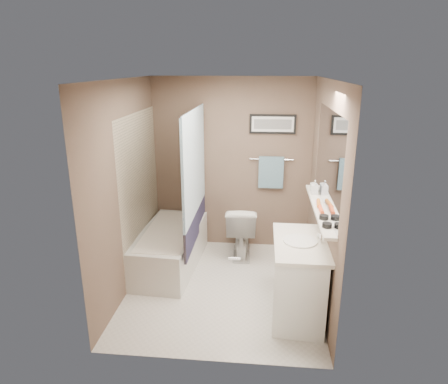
# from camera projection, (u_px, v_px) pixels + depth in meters

# --- Properties ---
(ground) EXTENTS (2.50, 2.50, 0.00)m
(ground) POSITION_uv_depth(u_px,v_px,m) (223.00, 287.00, 4.77)
(ground) COLOR silver
(ground) RESTS_ON ground
(ceiling) EXTENTS (2.20, 2.50, 0.04)m
(ceiling) POSITION_uv_depth(u_px,v_px,m) (223.00, 81.00, 4.05)
(ceiling) COLOR white
(ceiling) RESTS_ON wall_back
(wall_back) EXTENTS (2.20, 0.04, 2.40)m
(wall_back) POSITION_uv_depth(u_px,v_px,m) (232.00, 165.00, 5.57)
(wall_back) COLOR brown
(wall_back) RESTS_ON ground
(wall_front) EXTENTS (2.20, 0.04, 2.40)m
(wall_front) POSITION_uv_depth(u_px,v_px,m) (207.00, 238.00, 3.24)
(wall_front) COLOR brown
(wall_front) RESTS_ON ground
(wall_left) EXTENTS (0.04, 2.50, 2.40)m
(wall_left) POSITION_uv_depth(u_px,v_px,m) (128.00, 189.00, 4.51)
(wall_left) COLOR brown
(wall_left) RESTS_ON ground
(wall_right) EXTENTS (0.04, 2.50, 2.40)m
(wall_right) POSITION_uv_depth(u_px,v_px,m) (322.00, 195.00, 4.30)
(wall_right) COLOR brown
(wall_right) RESTS_ON ground
(tile_surround) EXTENTS (0.02, 1.55, 2.00)m
(tile_surround) POSITION_uv_depth(u_px,v_px,m) (141.00, 192.00, 5.04)
(tile_surround) COLOR tan
(tile_surround) RESTS_ON wall_left
(curtain_rod) EXTENTS (0.02, 1.55, 0.02)m
(curtain_rod) POSITION_uv_depth(u_px,v_px,m) (193.00, 109.00, 4.66)
(curtain_rod) COLOR silver
(curtain_rod) RESTS_ON wall_left
(curtain_upper) EXTENTS (0.03, 1.45, 1.28)m
(curtain_upper) POSITION_uv_depth(u_px,v_px,m) (194.00, 163.00, 4.86)
(curtain_upper) COLOR white
(curtain_upper) RESTS_ON curtain_rod
(curtain_lower) EXTENTS (0.03, 1.45, 0.36)m
(curtain_lower) POSITION_uv_depth(u_px,v_px,m) (196.00, 225.00, 5.11)
(curtain_lower) COLOR #262240
(curtain_lower) RESTS_ON curtain_rod
(mirror) EXTENTS (0.02, 1.60, 1.00)m
(mirror) POSITION_uv_depth(u_px,v_px,m) (328.00, 160.00, 4.03)
(mirror) COLOR silver
(mirror) RESTS_ON wall_right
(shelf) EXTENTS (0.12, 1.60, 0.03)m
(shelf) POSITION_uv_depth(u_px,v_px,m) (319.00, 208.00, 4.20)
(shelf) COLOR silver
(shelf) RESTS_ON wall_right
(towel_bar) EXTENTS (0.60, 0.02, 0.02)m
(towel_bar) POSITION_uv_depth(u_px,v_px,m) (271.00, 159.00, 5.48)
(towel_bar) COLOR silver
(towel_bar) RESTS_ON wall_back
(towel) EXTENTS (0.34, 0.05, 0.44)m
(towel) POSITION_uv_depth(u_px,v_px,m) (271.00, 172.00, 5.51)
(towel) COLOR #87B6C5
(towel) RESTS_ON towel_bar
(art_frame) EXTENTS (0.62, 0.02, 0.26)m
(art_frame) POSITION_uv_depth(u_px,v_px,m) (273.00, 124.00, 5.35)
(art_frame) COLOR black
(art_frame) RESTS_ON wall_back
(art_mat) EXTENTS (0.56, 0.00, 0.20)m
(art_mat) POSITION_uv_depth(u_px,v_px,m) (273.00, 124.00, 5.33)
(art_mat) COLOR white
(art_mat) RESTS_ON art_frame
(art_image) EXTENTS (0.50, 0.00, 0.13)m
(art_image) POSITION_uv_depth(u_px,v_px,m) (273.00, 124.00, 5.33)
(art_image) COLOR #595959
(art_image) RESTS_ON art_mat
(door) EXTENTS (0.80, 0.02, 2.00)m
(door) POSITION_uv_depth(u_px,v_px,m) (274.00, 263.00, 3.24)
(door) COLOR silver
(door) RESTS_ON wall_front
(door_handle) EXTENTS (0.10, 0.02, 0.02)m
(door_handle) POSITION_uv_depth(u_px,v_px,m) (234.00, 259.00, 3.32)
(door_handle) COLOR silver
(door_handle) RESTS_ON door
(bathtub) EXTENTS (0.80, 1.54, 0.50)m
(bathtub) POSITION_uv_depth(u_px,v_px,m) (169.00, 248.00, 5.21)
(bathtub) COLOR silver
(bathtub) RESTS_ON ground
(tub_rim) EXTENTS (0.56, 1.36, 0.02)m
(tub_rim) POSITION_uv_depth(u_px,v_px,m) (169.00, 231.00, 5.13)
(tub_rim) COLOR white
(tub_rim) RESTS_ON bathtub
(toilet) EXTENTS (0.43, 0.73, 0.73)m
(toilet) POSITION_uv_depth(u_px,v_px,m) (241.00, 230.00, 5.50)
(toilet) COLOR white
(toilet) RESTS_ON ground
(vanity) EXTENTS (0.56, 0.93, 0.80)m
(vanity) POSITION_uv_depth(u_px,v_px,m) (300.00, 280.00, 4.15)
(vanity) COLOR white
(vanity) RESTS_ON ground
(countertop) EXTENTS (0.54, 0.96, 0.04)m
(countertop) POSITION_uv_depth(u_px,v_px,m) (301.00, 243.00, 4.02)
(countertop) COLOR silver
(countertop) RESTS_ON vanity
(sink_basin) EXTENTS (0.34, 0.34, 0.01)m
(sink_basin) POSITION_uv_depth(u_px,v_px,m) (300.00, 241.00, 4.01)
(sink_basin) COLOR white
(sink_basin) RESTS_ON countertop
(faucet_spout) EXTENTS (0.02, 0.02, 0.10)m
(faucet_spout) POSITION_uv_depth(u_px,v_px,m) (321.00, 238.00, 3.98)
(faucet_spout) COLOR white
(faucet_spout) RESTS_ON countertop
(faucet_knob) EXTENTS (0.05, 0.05, 0.05)m
(faucet_knob) POSITION_uv_depth(u_px,v_px,m) (319.00, 236.00, 4.08)
(faucet_knob) COLOR white
(faucet_knob) RESTS_ON countertop
(candle_bowl_near) EXTENTS (0.09, 0.09, 0.04)m
(candle_bowl_near) POSITION_uv_depth(u_px,v_px,m) (327.00, 225.00, 3.66)
(candle_bowl_near) COLOR black
(candle_bowl_near) RESTS_ON shelf
(candle_bowl_far) EXTENTS (0.09, 0.09, 0.04)m
(candle_bowl_far) POSITION_uv_depth(u_px,v_px,m) (324.00, 217.00, 3.85)
(candle_bowl_far) COLOR black
(candle_bowl_far) RESTS_ON shelf
(hair_brush_front) EXTENTS (0.04, 0.22, 0.04)m
(hair_brush_front) POSITION_uv_depth(u_px,v_px,m) (321.00, 209.00, 4.06)
(hair_brush_front) COLOR #E34A20
(hair_brush_front) RESTS_ON shelf
(hair_brush_back) EXTENTS (0.06, 0.22, 0.04)m
(hair_brush_back) POSITION_uv_depth(u_px,v_px,m) (319.00, 203.00, 4.23)
(hair_brush_back) COLOR #C5641B
(hair_brush_back) RESTS_ON shelf
(pink_comb) EXTENTS (0.04, 0.16, 0.01)m
(pink_comb) POSITION_uv_depth(u_px,v_px,m) (317.00, 202.00, 4.32)
(pink_comb) COLOR pink
(pink_comb) RESTS_ON shelf
(glass_jar) EXTENTS (0.08, 0.08, 0.10)m
(glass_jar) POSITION_uv_depth(u_px,v_px,m) (314.00, 187.00, 4.69)
(glass_jar) COLOR silver
(glass_jar) RESTS_ON shelf
(soap_bottle) EXTENTS (0.08, 0.08, 0.17)m
(soap_bottle) POSITION_uv_depth(u_px,v_px,m) (315.00, 187.00, 4.58)
(soap_bottle) COLOR #999999
(soap_bottle) RESTS_ON shelf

